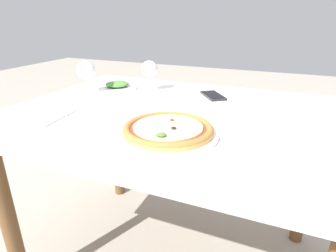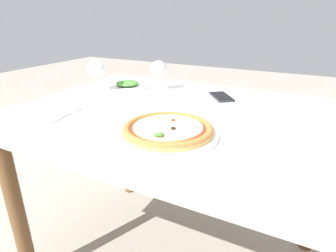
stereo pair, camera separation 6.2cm
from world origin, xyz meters
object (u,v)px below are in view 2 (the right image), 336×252
(cell_phone, at_px, (221,97))
(side_plate, at_px, (127,85))
(fork, at_px, (67,115))
(wine_glass_far_right, at_px, (96,70))
(dining_table, at_px, (180,135))
(pizza_plate, at_px, (168,130))
(wine_glass_far_left, at_px, (159,69))

(cell_phone, distance_m, side_plate, 0.47)
(fork, xyz_separation_m, cell_phone, (0.42, 0.48, 0.00))
(wine_glass_far_right, bearing_deg, dining_table, -10.86)
(fork, relative_size, wine_glass_far_right, 1.13)
(pizza_plate, xyz_separation_m, wine_glass_far_right, (-0.51, 0.29, 0.09))
(fork, height_order, wine_glass_far_left, wine_glass_far_left)
(dining_table, relative_size, pizza_plate, 4.16)
(cell_phone, bearing_deg, side_plate, -175.28)
(fork, bearing_deg, pizza_plate, 1.37)
(wine_glass_far_right, distance_m, side_plate, 0.18)
(pizza_plate, distance_m, fork, 0.41)
(fork, bearing_deg, side_plate, 95.51)
(dining_table, bearing_deg, wine_glass_far_right, 169.14)
(fork, distance_m, cell_phone, 0.64)
(dining_table, xyz_separation_m, fork, (-0.35, -0.21, 0.09))
(cell_phone, bearing_deg, dining_table, -105.12)
(dining_table, distance_m, side_plate, 0.47)
(pizza_plate, bearing_deg, fork, -178.63)
(dining_table, xyz_separation_m, cell_phone, (0.07, 0.27, 0.09))
(dining_table, distance_m, wine_glass_far_left, 0.39)
(dining_table, distance_m, cell_phone, 0.29)
(dining_table, relative_size, cell_phone, 8.00)
(dining_table, relative_size, fork, 7.42)
(wine_glass_far_left, bearing_deg, cell_phone, 2.29)
(wine_glass_far_right, height_order, cell_phone, wine_glass_far_right)
(fork, height_order, cell_phone, cell_phone)
(pizza_plate, bearing_deg, wine_glass_far_left, 122.03)
(wine_glass_far_left, height_order, wine_glass_far_right, wine_glass_far_right)
(fork, relative_size, cell_phone, 1.08)
(cell_phone, bearing_deg, pizza_plate, -92.30)
(dining_table, relative_size, wine_glass_far_left, 8.91)
(side_plate, bearing_deg, pizza_plate, -43.76)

